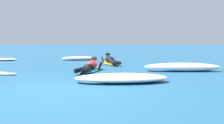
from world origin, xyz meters
The scene contains 6 objects.
ground_plane centered at (0.00, 10.00, 0.00)m, with size 120.00×120.00×0.00m, color #235B84.
surfer_near centered at (0.13, 3.77, 0.13)m, with size 0.87×2.68×0.54m.
surfer_far centered at (0.67, 6.93, 0.14)m, with size 1.14×2.65×0.55m.
whitewater_front centered at (3.27, 3.91, 0.14)m, with size 2.62×0.76×0.29m.
whitewater_mid_left centered at (1.21, 1.14, 0.10)m, with size 2.47×1.37×0.22m.
whitewater_mid_right centered at (-1.11, 9.40, 0.10)m, with size 1.90×1.00×0.22m.
Camera 1 is at (1.26, -6.30, 1.05)m, focal length 47.64 mm.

